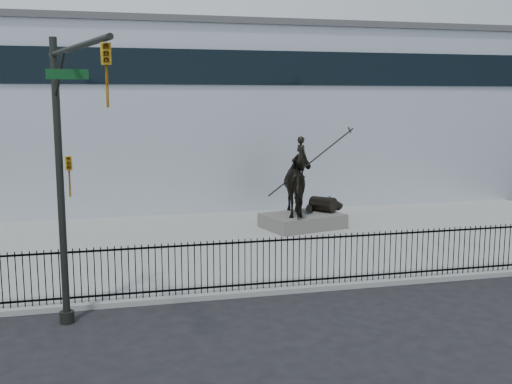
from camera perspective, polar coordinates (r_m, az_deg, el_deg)
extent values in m
plane|color=black|center=(16.90, 7.26, -10.45)|extent=(120.00, 120.00, 0.00)
cube|color=gray|center=(23.27, 1.09, -4.78)|extent=(30.00, 12.00, 0.15)
cube|color=silver|center=(35.36, -4.32, 7.13)|extent=(44.00, 14.00, 9.00)
cube|color=black|center=(17.91, 5.84, -8.28)|extent=(22.00, 0.05, 0.05)
cube|color=black|center=(17.59, 5.90, -4.38)|extent=(22.00, 0.05, 0.05)
cube|color=black|center=(17.75, 5.87, -6.43)|extent=(22.00, 0.03, 1.50)
cube|color=#585550|center=(25.45, 4.46, -2.75)|extent=(3.63, 2.93, 0.60)
imported|color=black|center=(25.18, 4.50, 0.73)|extent=(2.73, 2.98, 2.53)
imported|color=black|center=(24.99, 4.34, 3.35)|extent=(0.56, 0.71, 1.71)
cylinder|color=black|center=(25.26, 5.19, 2.80)|extent=(3.95, 1.11, 2.58)
cylinder|color=black|center=(16.06, -17.55, -11.28)|extent=(0.36, 0.36, 0.30)
cylinder|color=black|center=(15.25, -18.14, 0.63)|extent=(0.18, 0.18, 7.00)
cylinder|color=black|center=(12.99, -16.82, 13.05)|extent=(1.47, 4.84, 0.12)
imported|color=#C68E16|center=(10.82, -14.02, 10.73)|extent=(0.18, 0.22, 1.10)
imported|color=#C68E16|center=(15.21, -17.35, 1.41)|extent=(0.16, 0.20, 1.00)
cube|color=#0C3F19|center=(13.90, -17.53, 10.66)|extent=(0.90, 0.03, 0.22)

